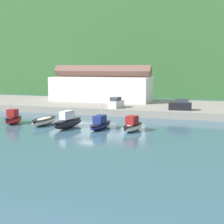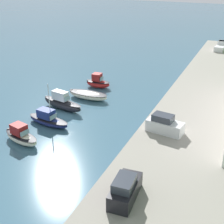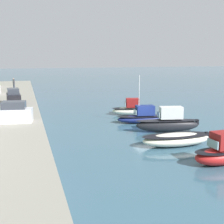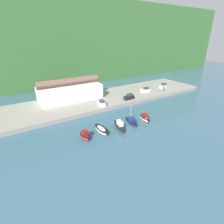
% 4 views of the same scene
% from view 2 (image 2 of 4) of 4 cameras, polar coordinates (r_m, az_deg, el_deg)
% --- Properties ---
extents(ground_plane, '(320.00, 320.00, 0.00)m').
position_cam_2_polar(ground_plane, '(43.16, -9.22, -1.11)').
color(ground_plane, '#385B70').
extents(moored_boat_0, '(2.13, 4.23, 2.45)m').
position_cam_2_polar(moored_boat_0, '(53.40, -2.57, 5.43)').
color(moored_boat_0, red).
rests_on(moored_boat_0, ground_plane).
extents(moored_boat_1, '(2.49, 6.60, 1.16)m').
position_cam_2_polar(moored_boat_1, '(48.78, -4.40, 3.11)').
color(moored_boat_1, white).
rests_on(moored_boat_1, ground_plane).
extents(moored_boat_2, '(2.91, 7.10, 2.71)m').
position_cam_2_polar(moored_boat_2, '(45.47, -9.10, 1.68)').
color(moored_boat_2, black).
rests_on(moored_boat_2, ground_plane).
extents(moored_boat_3, '(2.61, 6.43, 5.72)m').
position_cam_2_polar(moored_boat_3, '(41.42, -11.63, -1.33)').
color(moored_boat_3, navy).
rests_on(moored_boat_3, ground_plane).
extents(moored_boat_4, '(2.99, 5.40, 2.27)m').
position_cam_2_polar(moored_boat_4, '(38.07, -16.32, -4.24)').
color(moored_boat_4, white).
rests_on(moored_boat_4, ground_plane).
extents(parked_car_1, '(4.31, 2.08, 2.16)m').
position_cam_2_polar(parked_car_1, '(26.29, 2.41, -13.98)').
color(parked_car_1, black).
rests_on(parked_car_1, quay_promenade).
extents(parked_car_3, '(2.35, 4.40, 2.16)m').
position_cam_2_polar(parked_car_3, '(36.43, 9.59, -2.34)').
color(parked_car_3, silver).
rests_on(parked_car_3, quay_promenade).
extents(pickup_truck_0, '(4.90, 2.44, 1.90)m').
position_cam_2_polar(pickup_truck_0, '(77.54, 19.33, 11.27)').
color(pickup_truck_0, silver).
rests_on(pickup_truck_0, quay_promenade).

